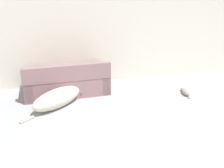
# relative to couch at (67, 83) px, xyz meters

# --- Properties ---
(wall_back) EXTENTS (7.99, 0.06, 2.65)m
(wall_back) POSITION_rel_couch_xyz_m (1.32, 0.65, 1.05)
(wall_back) COLOR silver
(wall_back) RESTS_ON ground_plane
(couch) EXTENTS (1.98, 0.97, 0.81)m
(couch) POSITION_rel_couch_xyz_m (0.00, 0.00, 0.00)
(couch) COLOR gray
(couch) RESTS_ON ground_plane
(dog) EXTENTS (1.45, 1.15, 0.41)m
(dog) POSITION_rel_couch_xyz_m (-0.24, -0.69, -0.08)
(dog) COLOR beige
(dog) RESTS_ON ground_plane
(cat) EXTENTS (0.22, 0.54, 0.13)m
(cat) POSITION_rel_couch_xyz_m (2.74, -0.77, -0.21)
(cat) COLOR gray
(cat) RESTS_ON ground_plane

